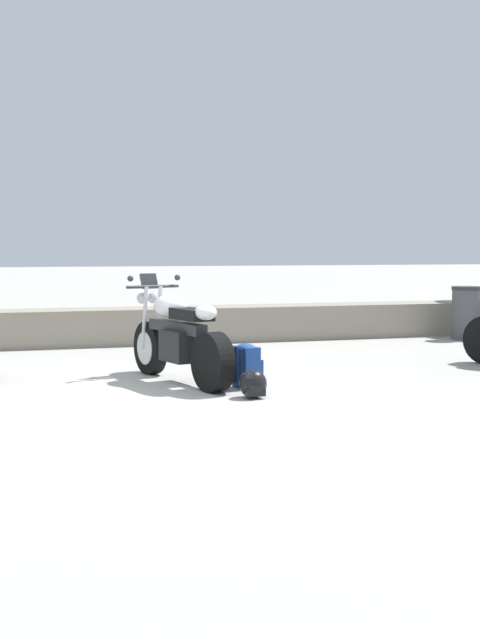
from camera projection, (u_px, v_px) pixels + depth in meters
The scene contains 6 objects.
ground_plane at pixel (105, 402), 7.88m from camera, with size 120.00×120.00×0.00m, color #A3A099.
stone_wall at pixel (66, 328), 12.44m from camera, with size 36.00×0.80×0.55m, color gray.
motorcycle_white_centre at pixel (178, 338), 9.03m from camera, with size 0.89×2.02×1.18m.
rider_backpack at pixel (247, 365), 8.68m from camera, with size 0.30×0.33×0.47m.
rider_helmet at pixel (253, 384), 8.09m from camera, with size 0.28×0.28×0.28m.
trash_bin at pixel (466, 313), 13.28m from camera, with size 0.46×0.46×0.86m.
Camera 1 is at (-0.94, -7.83, 1.47)m, focal length 46.25 mm.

